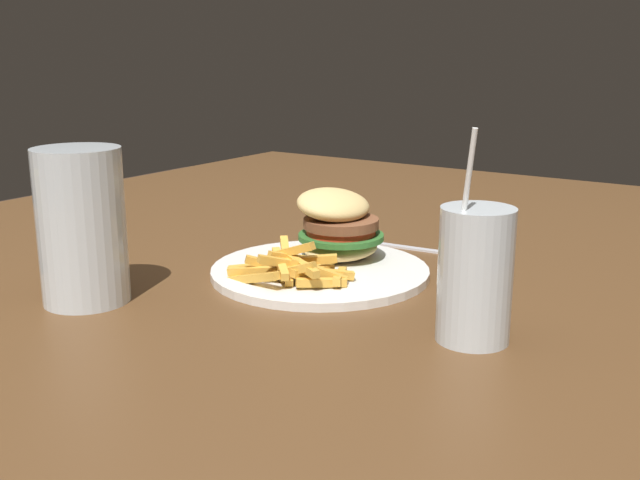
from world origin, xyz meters
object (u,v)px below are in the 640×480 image
at_px(spoon, 358,237).
at_px(juice_glass, 475,279).
at_px(meal_plate_near, 327,249).
at_px(beer_glass, 82,231).

bearing_deg(spoon, juice_glass, 133.24).
bearing_deg(meal_plate_near, spoon, 16.53).
xyz_separation_m(beer_glass, spoon, (0.38, -0.11, -0.07)).
bearing_deg(beer_glass, meal_plate_near, -32.92).
bearing_deg(beer_glass, spoon, -16.38).
distance_m(meal_plate_near, spoon, 0.15).
relative_size(meal_plate_near, beer_glass, 1.57).
relative_size(beer_glass, juice_glass, 0.83).
xyz_separation_m(meal_plate_near, juice_glass, (-0.11, -0.24, 0.03)).
distance_m(meal_plate_near, juice_glass, 0.26).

